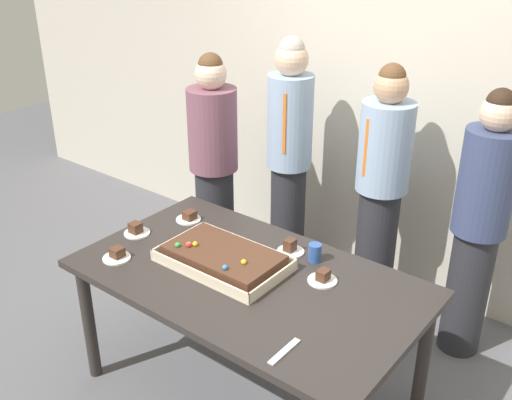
{
  "coord_description": "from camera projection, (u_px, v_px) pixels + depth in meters",
  "views": [
    {
      "loc": [
        1.62,
        -2.0,
        2.44
      ],
      "look_at": [
        -0.07,
        0.15,
        1.14
      ],
      "focal_mm": 41.73,
      "sensor_mm": 36.0,
      "label": 1
    }
  ],
  "objects": [
    {
      "name": "plated_slice_far_right",
      "position": [
        136.0,
        230.0,
        3.42
      ],
      "size": [
        0.15,
        0.15,
        0.07
      ],
      "color": "white",
      "rests_on": "party_table"
    },
    {
      "name": "person_far_right_suit",
      "position": [
        289.0,
        159.0,
        4.06
      ],
      "size": [
        0.31,
        0.31,
        1.77
      ],
      "rotation": [
        0.0,
        0.0,
        -1.25
      ],
      "color": "#28282D",
      "rests_on": "ground_plane"
    },
    {
      "name": "drink_cup_nearest",
      "position": [
        315.0,
        253.0,
        3.14
      ],
      "size": [
        0.07,
        0.07,
        0.1
      ],
      "primitive_type": "cylinder",
      "color": "#2D5199",
      "rests_on": "party_table"
    },
    {
      "name": "plated_slice_near_right",
      "position": [
        290.0,
        248.0,
        3.24
      ],
      "size": [
        0.15,
        0.15,
        0.08
      ],
      "color": "white",
      "rests_on": "party_table"
    },
    {
      "name": "plated_slice_center_front",
      "position": [
        117.0,
        255.0,
        3.18
      ],
      "size": [
        0.15,
        0.15,
        0.06
      ],
      "color": "white",
      "rests_on": "party_table"
    },
    {
      "name": "interior_back_panel",
      "position": [
        401.0,
        77.0,
        3.87
      ],
      "size": [
        8.0,
        0.12,
        3.0
      ],
      "primitive_type": "cube",
      "color": "beige",
      "rests_on": "ground_plane"
    },
    {
      "name": "cake_server_utensil",
      "position": [
        284.0,
        351.0,
        2.5
      ],
      "size": [
        0.03,
        0.2,
        0.01
      ],
      "primitive_type": "cube",
      "color": "silver",
      "rests_on": "party_table"
    },
    {
      "name": "ground_plane",
      "position": [
        249.0,
        392.0,
        3.38
      ],
      "size": [
        12.0,
        12.0,
        0.0
      ],
      "primitive_type": "plane",
      "color": "#5B5B60"
    },
    {
      "name": "plated_slice_far_left",
      "position": [
        189.0,
        217.0,
        3.58
      ],
      "size": [
        0.15,
        0.15,
        0.06
      ],
      "color": "white",
      "rests_on": "party_table"
    },
    {
      "name": "plated_slice_near_left",
      "position": [
        323.0,
        278.0,
        2.98
      ],
      "size": [
        0.15,
        0.15,
        0.07
      ],
      "color": "white",
      "rests_on": "party_table"
    },
    {
      "name": "person_green_shirt_behind",
      "position": [
        479.0,
        224.0,
        3.37
      ],
      "size": [
        0.31,
        0.31,
        1.65
      ],
      "rotation": [
        0.0,
        0.0,
        -2.27
      ],
      "color": "#28282D",
      "rests_on": "ground_plane"
    },
    {
      "name": "person_striped_tie_right",
      "position": [
        381.0,
        191.0,
        3.75
      ],
      "size": [
        0.33,
        0.33,
        1.69
      ],
      "rotation": [
        0.0,
        0.0,
        -1.83
      ],
      "color": "#28282D",
      "rests_on": "ground_plane"
    },
    {
      "name": "party_table",
      "position": [
        248.0,
        289.0,
        3.07
      ],
      "size": [
        1.78,
        1.03,
        0.79
      ],
      "color": "#2D2826",
      "rests_on": "ground_plane"
    },
    {
      "name": "person_serving_front",
      "position": [
        214.0,
        168.0,
        4.13
      ],
      "size": [
        0.34,
        0.34,
        1.66
      ],
      "rotation": [
        0.0,
        0.0,
        -0.8
      ],
      "color": "#28282D",
      "rests_on": "ground_plane"
    },
    {
      "name": "sheet_cake",
      "position": [
        223.0,
        258.0,
        3.11
      ],
      "size": [
        0.67,
        0.41,
        0.11
      ],
      "color": "beige",
      "rests_on": "party_table"
    }
  ]
}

